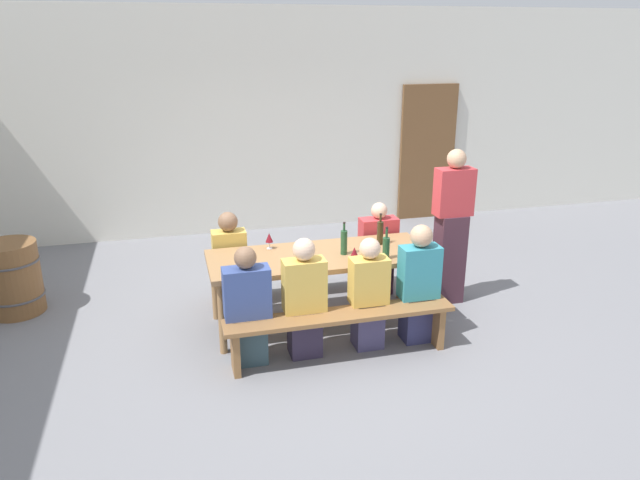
% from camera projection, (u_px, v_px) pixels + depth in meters
% --- Properties ---
extents(ground_plane, '(24.00, 24.00, 0.00)m').
position_uv_depth(ground_plane, '(320.00, 322.00, 6.08)').
color(ground_plane, slate).
extents(back_wall, '(14.00, 0.20, 3.20)m').
position_uv_depth(back_wall, '(262.00, 122.00, 8.57)').
color(back_wall, silver).
rests_on(back_wall, ground).
extents(wooden_door, '(0.90, 0.06, 2.10)m').
position_uv_depth(wooden_door, '(427.00, 153.00, 9.25)').
color(wooden_door, brown).
rests_on(wooden_door, ground).
extents(tasting_table, '(2.21, 0.85, 0.75)m').
position_uv_depth(tasting_table, '(320.00, 261.00, 5.86)').
color(tasting_table, '#9E7247').
rests_on(tasting_table, ground).
extents(bench_near, '(2.11, 0.30, 0.45)m').
position_uv_depth(bench_near, '(340.00, 322.00, 5.30)').
color(bench_near, olive).
rests_on(bench_near, ground).
extents(bench_far, '(2.11, 0.30, 0.45)m').
position_uv_depth(bench_far, '(304.00, 265.00, 6.62)').
color(bench_far, olive).
rests_on(bench_far, ground).
extents(wine_bottle_0, '(0.07, 0.07, 0.32)m').
position_uv_depth(wine_bottle_0, '(386.00, 247.00, 5.68)').
color(wine_bottle_0, '#234C2D').
rests_on(wine_bottle_0, tasting_table).
extents(wine_bottle_1, '(0.07, 0.07, 0.33)m').
position_uv_depth(wine_bottle_1, '(380.00, 232.00, 6.07)').
color(wine_bottle_1, '#332814').
rests_on(wine_bottle_1, tasting_table).
extents(wine_bottle_2, '(0.07, 0.07, 0.33)m').
position_uv_depth(wine_bottle_2, '(344.00, 242.00, 5.80)').
color(wine_bottle_2, '#234C2D').
rests_on(wine_bottle_2, tasting_table).
extents(wine_glass_0, '(0.07, 0.07, 0.16)m').
position_uv_depth(wine_glass_0, '(354.00, 252.00, 5.58)').
color(wine_glass_0, silver).
rests_on(wine_glass_0, tasting_table).
extents(wine_glass_1, '(0.08, 0.08, 0.17)m').
position_uv_depth(wine_glass_1, '(269.00, 238.00, 5.95)').
color(wine_glass_1, silver).
rests_on(wine_glass_1, tasting_table).
extents(seated_guest_near_0, '(0.41, 0.24, 1.10)m').
position_uv_depth(seated_guest_near_0, '(248.00, 309.00, 5.19)').
color(seated_guest_near_0, '#344C56').
rests_on(seated_guest_near_0, ground).
extents(seated_guest_near_1, '(0.38, 0.24, 1.13)m').
position_uv_depth(seated_guest_near_1, '(304.00, 301.00, 5.31)').
color(seated_guest_near_1, '#31283F').
rests_on(seated_guest_near_1, ground).
extents(seated_guest_near_2, '(0.35, 0.24, 1.08)m').
position_uv_depth(seated_guest_near_2, '(368.00, 296.00, 5.46)').
color(seated_guest_near_2, '#443F64').
rests_on(seated_guest_near_2, ground).
extents(seated_guest_near_3, '(0.37, 0.24, 1.17)m').
position_uv_depth(seated_guest_near_3, '(418.00, 286.00, 5.57)').
color(seated_guest_near_3, navy).
rests_on(seated_guest_near_3, ground).
extents(seated_guest_far_0, '(0.35, 0.24, 1.08)m').
position_uv_depth(seated_guest_far_0, '(230.00, 263.00, 6.23)').
color(seated_guest_far_0, '#51414A').
rests_on(seated_guest_far_0, ground).
extents(seated_guest_far_1, '(0.42, 0.24, 1.07)m').
position_uv_depth(seated_guest_far_1, '(378.00, 252.00, 6.64)').
color(seated_guest_far_1, '#483051').
rests_on(seated_guest_far_1, ground).
extents(standing_host, '(0.40, 0.24, 1.70)m').
position_uv_depth(standing_host, '(451.00, 230.00, 6.32)').
color(standing_host, '#452733').
rests_on(standing_host, ground).
extents(wine_barrel, '(0.60, 0.60, 0.78)m').
position_uv_depth(wine_barrel, '(13.00, 278.00, 6.19)').
color(wine_barrel, brown).
rests_on(wine_barrel, ground).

